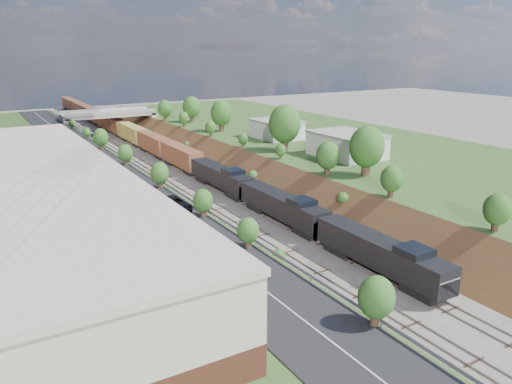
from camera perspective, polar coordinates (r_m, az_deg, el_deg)
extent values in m
cube|color=#325221|center=(102.65, 11.32, 4.02)|extent=(44.00, 180.00, 5.00)
cube|color=brown|center=(81.57, -12.58, -1.05)|extent=(10.00, 180.00, 10.00)
cube|color=brown|center=(90.37, 0.74, 1.04)|extent=(10.00, 180.00, 10.00)
cube|color=gray|center=(84.34, -7.18, -0.14)|extent=(1.58, 180.00, 0.18)
cube|color=gray|center=(86.43, -4.02, 0.35)|extent=(1.58, 180.00, 0.18)
cube|color=black|center=(79.05, -15.90, 1.96)|extent=(8.00, 180.00, 0.10)
cube|color=#99999E|center=(80.01, -13.10, 2.70)|extent=(0.06, 171.00, 0.30)
cube|color=brown|center=(55.70, -22.40, -3.48)|extent=(14.00, 62.00, 2.20)
cube|color=beige|center=(54.75, -22.77, -0.27)|extent=(14.00, 62.00, 4.30)
cube|color=beige|center=(54.17, -23.04, 2.16)|extent=(14.30, 62.30, 0.50)
cube|color=gray|center=(139.88, -21.00, 6.72)|extent=(1.50, 8.00, 6.20)
cube|color=gray|center=(145.43, -12.01, 7.77)|extent=(1.50, 8.00, 6.20)
cube|color=gray|center=(141.80, -16.52, 8.51)|extent=(24.00, 8.00, 1.00)
cube|color=gray|center=(137.85, -16.12, 8.68)|extent=(24.00, 0.30, 0.80)
cube|color=gray|center=(145.56, -16.95, 8.98)|extent=(24.00, 0.30, 0.80)
cube|color=silver|center=(89.71, 10.31, 5.26)|extent=(9.00, 12.00, 4.00)
cube|color=silver|center=(106.79, 2.36, 7.14)|extent=(8.00, 10.00, 3.60)
cylinder|color=#473323|center=(76.88, 12.42, 2.79)|extent=(1.30, 1.30, 2.62)
ellipsoid|color=#315B20|center=(76.23, 12.56, 5.09)|extent=(5.25, 5.25, 6.30)
cylinder|color=#473323|center=(45.01, 2.47, -7.50)|extent=(0.66, 0.66, 1.22)
ellipsoid|color=#315B20|center=(44.44, 2.49, -5.77)|extent=(2.45, 2.45, 2.94)
cube|color=black|center=(53.06, 18.51, -10.68)|extent=(2.40, 4.00, 0.90)
cube|color=black|center=(55.96, 14.01, -6.70)|extent=(3.03, 18.17, 2.94)
cube|color=black|center=(51.64, 19.91, -9.93)|extent=(2.79, 3.00, 1.80)
cube|color=silver|center=(51.22, 20.01, -8.92)|extent=(2.79, 3.00, 0.15)
cube|color=black|center=(52.45, 17.64, -6.54)|extent=(2.97, 3.10, 0.90)
cube|color=black|center=(69.88, 3.03, -1.56)|extent=(3.03, 18.17, 2.94)
cube|color=black|center=(85.85, -4.06, 1.82)|extent=(3.03, 18.17, 2.94)
cube|color=brown|center=(155.06, -16.68, 7.81)|extent=(3.03, 129.12, 3.63)
imported|color=black|center=(59.61, -9.31, -1.37)|extent=(2.99, 5.90, 1.60)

